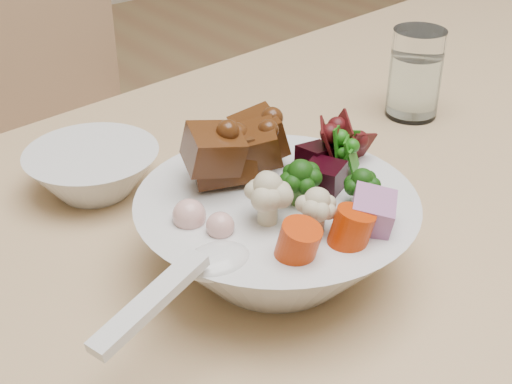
% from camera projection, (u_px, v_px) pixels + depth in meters
% --- Properties ---
extents(dining_table, '(1.51, 0.94, 0.67)m').
position_uv_depth(dining_table, '(455.00, 207.00, 0.83)').
color(dining_table, tan).
rests_on(dining_table, ground).
extents(chair_far, '(0.49, 0.49, 0.96)m').
position_uv_depth(chair_far, '(45.00, 131.00, 1.15)').
color(chair_far, tan).
rests_on(chair_far, ground).
extents(food_bowl, '(0.23, 0.23, 0.13)m').
position_uv_depth(food_bowl, '(277.00, 227.00, 0.60)').
color(food_bowl, silver).
rests_on(food_bowl, dining_table).
extents(soup_spoon, '(0.15, 0.06, 0.03)m').
position_uv_depth(soup_spoon, '(201.00, 271.00, 0.50)').
color(soup_spoon, silver).
rests_on(soup_spoon, food_bowl).
extents(water_glass, '(0.06, 0.06, 0.11)m').
position_uv_depth(water_glass, '(415.00, 77.00, 0.86)').
color(water_glass, white).
rests_on(water_glass, dining_table).
extents(side_bowl, '(0.13, 0.13, 0.04)m').
position_uv_depth(side_bowl, '(93.00, 171.00, 0.72)').
color(side_bowl, silver).
rests_on(side_bowl, dining_table).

